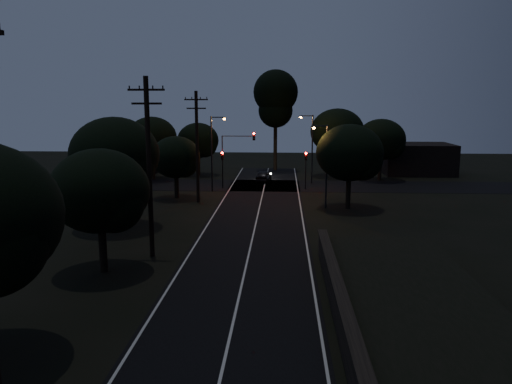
{
  "coord_description": "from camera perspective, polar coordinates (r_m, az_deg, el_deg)",
  "views": [
    {
      "loc": [
        2.11,
        -14.57,
        9.5
      ],
      "look_at": [
        0.0,
        24.0,
        2.5
      ],
      "focal_mm": 35.0,
      "sensor_mm": 36.0,
      "label": 1
    }
  ],
  "objects": [
    {
      "name": "tree_left_d",
      "position": [
        49.88,
        -8.99,
        3.83
      ],
      "size": [
        4.88,
        4.88,
        6.19
      ],
      "color": "black",
      "rests_on": "ground"
    },
    {
      "name": "road_surface",
      "position": [
        46.71,
        0.48,
        -1.45
      ],
      "size": [
        60.0,
        70.0,
        0.03
      ],
      "color": "black",
      "rests_on": "ground"
    },
    {
      "name": "streetlight_c",
      "position": [
        45.02,
        7.87,
        3.61
      ],
      "size": [
        1.46,
        0.26,
        7.5
      ],
      "color": "black",
      "rests_on": "ground"
    },
    {
      "name": "tree_far_nw",
      "position": [
        65.57,
        -6.5,
        5.77
      ],
      "size": [
        5.4,
        5.4,
        6.84
      ],
      "color": "black",
      "rests_on": "ground"
    },
    {
      "name": "tree_right_a",
      "position": [
        45.1,
        10.92,
        4.26
      ],
      "size": [
        5.97,
        5.97,
        7.59
      ],
      "color": "black",
      "rests_on": "ground"
    },
    {
      "name": "signal_mast",
      "position": [
        55.03,
        -2.13,
        4.88
      ],
      "size": [
        3.7,
        0.35,
        6.25
      ],
      "color": "black",
      "rests_on": "ground"
    },
    {
      "name": "streetlight_b",
      "position": [
        58.86,
        6.26,
        5.47
      ],
      "size": [
        1.66,
        0.26,
        8.0
      ],
      "color": "black",
      "rests_on": "ground"
    },
    {
      "name": "tree_left_c",
      "position": [
        38.69,
        -15.58,
        3.88
      ],
      "size": [
        6.67,
        6.67,
        8.42
      ],
      "color": "black",
      "rests_on": "ground"
    },
    {
      "name": "tree_far_ne",
      "position": [
        64.94,
        9.5,
        6.71
      ],
      "size": [
        6.87,
        6.87,
        8.69
      ],
      "color": "black",
      "rests_on": "ground"
    },
    {
      "name": "building_right",
      "position": [
        70.3,
        17.89,
        3.65
      ],
      "size": [
        9.0,
        7.0,
        4.0
      ],
      "primitive_type": "cube",
      "color": "black",
      "rests_on": "ground"
    },
    {
      "name": "car",
      "position": [
        60.05,
        0.86,
        1.82
      ],
      "size": [
        1.99,
        4.1,
        1.35
      ],
      "primitive_type": "imported",
      "rotation": [
        0.0,
        0.0,
        3.04
      ],
      "color": "black",
      "rests_on": "ground"
    },
    {
      "name": "tree_left_b",
      "position": [
        28.69,
        -17.14,
        -0.15
      ],
      "size": [
        5.51,
        5.51,
        7.0
      ],
      "color": "black",
      "rests_on": "ground"
    },
    {
      "name": "signal_left",
      "position": [
        55.37,
        -3.86,
        3.34
      ],
      "size": [
        0.28,
        0.35,
        4.1
      ],
      "color": "black",
      "rests_on": "ground"
    },
    {
      "name": "streetlight_a",
      "position": [
        53.31,
        -4.9,
        5.0
      ],
      "size": [
        1.66,
        0.26,
        8.0
      ],
      "color": "black",
      "rests_on": "ground"
    },
    {
      "name": "tree_far_w",
      "position": [
        62.66,
        -11.64,
        5.97
      ],
      "size": [
        6.06,
        6.06,
        7.73
      ],
      "color": "black",
      "rests_on": "ground"
    },
    {
      "name": "retaining_wall",
      "position": [
        20.47,
        19.53,
        -16.07
      ],
      "size": [
        6.93,
        26.0,
        1.6
      ],
      "color": "black",
      "rests_on": "ground"
    },
    {
      "name": "signal_right",
      "position": [
        55.02,
        5.71,
        3.26
      ],
      "size": [
        0.28,
        0.35,
        4.1
      ],
      "color": "black",
      "rests_on": "ground"
    },
    {
      "name": "building_left",
      "position": [
        70.52,
        -15.2,
        3.97
      ],
      "size": [
        10.0,
        8.0,
        4.4
      ],
      "primitive_type": "cube",
      "color": "black",
      "rests_on": "ground"
    },
    {
      "name": "utility_pole_far",
      "position": [
        47.44,
        -6.75,
        5.35
      ],
      "size": [
        2.2,
        0.3,
        10.5
      ],
      "color": "black",
      "rests_on": "ground"
    },
    {
      "name": "utility_pole_mid",
      "position": [
        30.89,
        -12.13,
        3.05
      ],
      "size": [
        2.2,
        0.3,
        11.0
      ],
      "color": "black",
      "rests_on": "ground"
    },
    {
      "name": "tall_pine",
      "position": [
        69.58,
        2.26,
        10.66
      ],
      "size": [
        6.1,
        6.1,
        13.86
      ],
      "color": "black",
      "rests_on": "ground"
    },
    {
      "name": "tree_far_e",
      "position": [
        62.8,
        14.3,
        5.71
      ],
      "size": [
        5.9,
        5.9,
        7.48
      ],
      "color": "black",
      "rests_on": "ground"
    }
  ]
}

